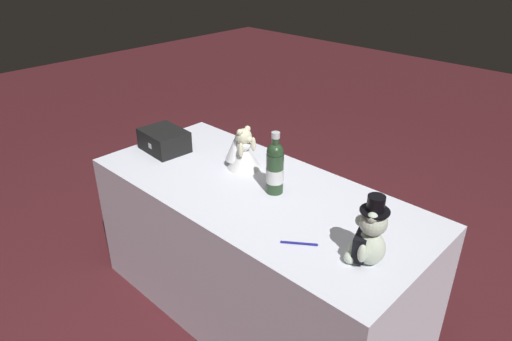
{
  "coord_description": "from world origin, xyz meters",
  "views": [
    {
      "loc": [
        1.34,
        -1.39,
        1.86
      ],
      "look_at": [
        0.0,
        0.0,
        0.85
      ],
      "focal_mm": 32.3,
      "sensor_mm": 36.0,
      "label": 1
    }
  ],
  "objects_px": {
    "teddy_bear_groom": "(369,236)",
    "gift_case_black": "(164,140)",
    "signing_pen": "(301,243)",
    "champagne_bottle": "(275,167)",
    "teddy_bear_bride": "(242,150)"
  },
  "relations": [
    {
      "from": "teddy_bear_bride",
      "to": "champagne_bottle",
      "type": "distance_m",
      "value": 0.31
    },
    {
      "from": "teddy_bear_groom",
      "to": "champagne_bottle",
      "type": "xyz_separation_m",
      "value": [
        -0.6,
        0.15,
        0.02
      ]
    },
    {
      "from": "signing_pen",
      "to": "teddy_bear_bride",
      "type": "bearing_deg",
      "value": 153.96
    },
    {
      "from": "signing_pen",
      "to": "gift_case_black",
      "type": "height_order",
      "value": "gift_case_black"
    },
    {
      "from": "champagne_bottle",
      "to": "signing_pen",
      "type": "bearing_deg",
      "value": -34.18
    },
    {
      "from": "signing_pen",
      "to": "champagne_bottle",
      "type": "bearing_deg",
      "value": 145.82
    },
    {
      "from": "teddy_bear_groom",
      "to": "signing_pen",
      "type": "xyz_separation_m",
      "value": [
        -0.24,
        -0.09,
        -0.11
      ]
    },
    {
      "from": "champagne_bottle",
      "to": "gift_case_black",
      "type": "distance_m",
      "value": 0.77
    },
    {
      "from": "teddy_bear_groom",
      "to": "gift_case_black",
      "type": "relative_size",
      "value": 1.05
    },
    {
      "from": "champagne_bottle",
      "to": "gift_case_black",
      "type": "bearing_deg",
      "value": -174.13
    },
    {
      "from": "teddy_bear_bride",
      "to": "signing_pen",
      "type": "bearing_deg",
      "value": -26.04
    },
    {
      "from": "teddy_bear_groom",
      "to": "teddy_bear_bride",
      "type": "height_order",
      "value": "teddy_bear_groom"
    },
    {
      "from": "teddy_bear_groom",
      "to": "gift_case_black",
      "type": "height_order",
      "value": "teddy_bear_groom"
    },
    {
      "from": "teddy_bear_groom",
      "to": "signing_pen",
      "type": "relative_size",
      "value": 2.2
    },
    {
      "from": "champagne_bottle",
      "to": "teddy_bear_bride",
      "type": "bearing_deg",
      "value": 165.25
    }
  ]
}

